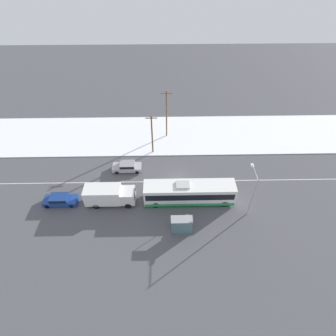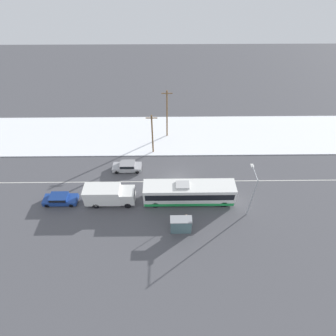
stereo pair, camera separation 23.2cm
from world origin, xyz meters
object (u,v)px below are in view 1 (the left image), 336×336
at_px(bus_shelter, 182,224).
at_px(pedestrian_at_stop, 187,218).
at_px(sedan_car, 127,166).
at_px(city_bus, 189,193).
at_px(parked_car_near_truck, 60,199).
at_px(box_truck, 109,195).
at_px(utility_pole_roadside, 152,134).
at_px(utility_pole_snowlot, 167,114).
at_px(streetlamp, 253,189).

bearing_deg(bus_shelter, pedestrian_at_stop, 62.60).
relative_size(sedan_car, pedestrian_at_stop, 2.65).
xyz_separation_m(city_bus, parked_car_near_truck, (-17.84, -0.18, -0.85)).
distance_m(city_bus, pedestrian_at_stop, 3.85).
xyz_separation_m(box_truck, parked_car_near_truck, (-6.85, -0.00, -0.83)).
height_order(sedan_car, parked_car_near_truck, sedan_car).
relative_size(box_truck, pedestrian_at_stop, 4.02).
relative_size(city_bus, parked_car_near_truck, 2.69).
bearing_deg(bus_shelter, city_bus, 75.66).
distance_m(parked_car_near_truck, pedestrian_at_stop, 17.62).
bearing_deg(utility_pole_roadside, box_truck, -117.92).
relative_size(city_bus, box_truck, 1.83).
bearing_deg(sedan_car, utility_pole_roadside, -132.12).
bearing_deg(utility_pole_snowlot, sedan_car, -125.30).
bearing_deg(sedan_car, box_truck, 74.39).
bearing_deg(streetlamp, city_bus, 166.39).
bearing_deg(sedan_car, pedestrian_at_stop, 130.50).
relative_size(box_truck, utility_pole_snowlot, 0.75).
xyz_separation_m(box_truck, pedestrian_at_stop, (10.40, -3.59, -0.57)).
relative_size(bus_shelter, utility_pole_roadside, 0.37).
height_order(sedan_car, bus_shelter, bus_shelter).
distance_m(city_bus, streetlamp, 8.35).
relative_size(box_truck, streetlamp, 1.02).
bearing_deg(utility_pole_snowlot, bus_shelter, -85.66).
xyz_separation_m(parked_car_near_truck, utility_pole_roadside, (12.57, 10.80, 3.05)).
height_order(box_truck, parked_car_near_truck, box_truck).
relative_size(city_bus, streetlamp, 1.86).
bearing_deg(sedan_car, streetlamp, 154.19).
bearing_deg(bus_shelter, utility_pole_roadside, 104.01).
distance_m(utility_pole_roadside, utility_pole_snowlot, 5.24).
distance_m(box_truck, parked_car_near_truck, 6.90).
bearing_deg(city_bus, streetlamp, -13.61).
distance_m(bus_shelter, utility_pole_roadside, 16.43).
bearing_deg(utility_pole_roadside, parked_car_near_truck, -139.33).
xyz_separation_m(sedan_car, utility_pole_snowlot, (6.31, 8.91, 3.88)).
height_order(parked_car_near_truck, streetlamp, streetlamp).
bearing_deg(utility_pole_roadside, bus_shelter, -75.99).
distance_m(box_truck, bus_shelter, 10.88).
bearing_deg(parked_car_near_truck, pedestrian_at_stop, -11.74).
relative_size(sedan_car, bus_shelter, 1.66).
height_order(sedan_car, utility_pole_roadside, utility_pole_roadside).
relative_size(city_bus, utility_pole_roadside, 1.70).
bearing_deg(sedan_car, utility_pole_snowlot, -125.30).
xyz_separation_m(city_bus, sedan_car, (-9.18, 6.29, -0.83)).
xyz_separation_m(box_truck, bus_shelter, (9.66, -5.00, 0.07)).
height_order(city_bus, streetlamp, streetlamp).
distance_m(box_truck, utility_pole_roadside, 12.42).
relative_size(sedan_car, parked_car_near_truck, 0.97).
distance_m(box_truck, sedan_car, 6.77).
height_order(streetlamp, utility_pole_snowlot, utility_pole_snowlot).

